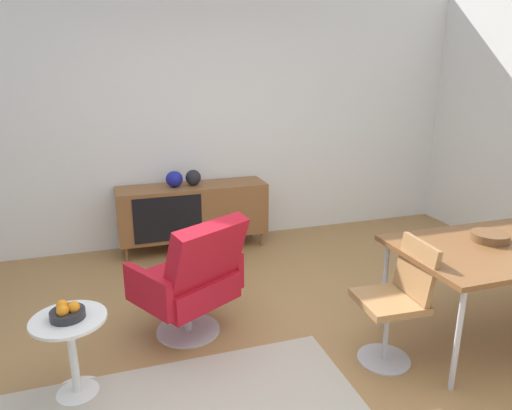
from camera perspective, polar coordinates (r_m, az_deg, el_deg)
ground_plane at (r=3.26m, az=2.49°, el=-19.66°), size 8.32×8.32×0.00m
wall_back at (r=5.16m, az=-7.62°, el=10.66°), size 6.80×0.12×2.80m
sideboard at (r=5.04m, az=-7.88°, el=-0.66°), size 1.60×0.45×0.72m
vase_cobalt at (r=4.95m, az=-7.83°, el=3.40°), size 0.17×0.17×0.17m
vase_sculptural_dark at (r=4.92m, az=-10.15°, el=3.21°), size 0.18×0.18×0.17m
dining_table at (r=3.71m, az=28.88°, el=-4.88°), size 1.60×0.90×0.74m
wooden_bowl_on_table at (r=3.69m, az=27.14°, el=-3.56°), size 0.26×0.26×0.06m
dining_chair_near_window at (r=3.24m, az=17.22°, el=-10.95°), size 0.45×0.42×0.86m
lounge_chair_red at (r=3.40m, az=-8.03°, el=-8.99°), size 0.88×0.87×0.95m
side_table_round at (r=3.08m, az=-21.96°, el=-16.12°), size 0.44×0.44×0.52m
fruit_bowl at (r=2.96m, az=-22.49°, el=-12.22°), size 0.20×0.20×0.11m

